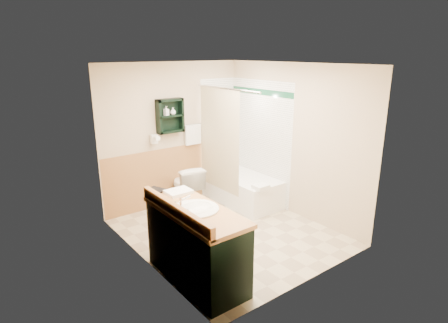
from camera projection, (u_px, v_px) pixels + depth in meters
The scene contains 25 objects.
floor at pixel (228, 233), 5.49m from camera, with size 3.00×3.00×0.00m, color #C9B992.
back_wall at pixel (173, 135), 6.30m from camera, with size 2.60×0.04×2.40m, color beige.
left_wall at pixel (140, 172), 4.38m from camera, with size 0.04×3.00×2.40m, color beige.
right_wall at pixel (294, 140), 5.91m from camera, with size 0.04×3.00×2.40m, color beige.
ceiling at pixel (229, 62), 4.80m from camera, with size 2.60×3.00×0.04m, color white.
wainscot_left at pixel (146, 225), 4.60m from camera, with size 2.98×2.98×1.00m, color #B9814B, non-canonical shape.
wainscot_back at pixel (175, 175), 6.48m from camera, with size 2.58×2.58×1.00m, color #B9814B, non-canonical shape.
mirror_frame at pixel (165, 157), 3.90m from camera, with size 1.30×1.30×1.00m, color brown, non-canonical shape.
mirror_glass at pixel (165, 157), 3.91m from camera, with size 1.20×1.20×0.90m, color white, non-canonical shape.
tile_right at pixel (260, 141), 6.51m from camera, with size 1.50×1.50×2.10m, color white, non-canonical shape.
tile_back at pixel (223, 136), 6.91m from camera, with size 0.95×0.95×2.10m, color white, non-canonical shape.
tile_accent at pixel (260, 92), 6.26m from camera, with size 1.50×1.50×0.10m, color #14482E, non-canonical shape.
wall_shelf at pixel (170, 116), 6.06m from camera, with size 0.45×0.15×0.55m, color black.
hair_dryer at pixel (154, 139), 6.00m from camera, with size 0.10×0.24×0.18m, color white, non-canonical shape.
towel_bar at pixel (192, 124), 6.41m from camera, with size 0.40×0.06×0.40m, color white, non-canonical shape.
curtain_rod at pixel (226, 88), 5.80m from camera, with size 0.03×0.03×1.60m, color silver.
shower_curtain at pixel (219, 140), 6.17m from camera, with size 1.05×1.05×1.70m, color beige, non-canonical shape.
vanity at pixel (196, 245), 4.26m from camera, with size 0.59×1.39×0.88m, color black.
bathtub at pixel (241, 188), 6.58m from camera, with size 0.72×1.50×0.48m, color white.
toilet at pixel (186, 187), 6.28m from camera, with size 0.42×0.75×0.74m, color white.
counter_towel at pixel (179, 192), 4.59m from camera, with size 0.30×0.24×0.04m, color white.
vanity_book at pixel (151, 184), 4.57m from camera, with size 0.17×0.02×0.23m, color black.
tub_towel at pixel (261, 187), 5.86m from camera, with size 0.23×0.19×0.07m, color white.
soap_bottle_a at pixel (166, 113), 6.00m from camera, with size 0.07×0.15×0.07m, color white.
soap_bottle_b at pixel (173, 112), 6.07m from camera, with size 0.09×0.12×0.09m, color white.
Camera 1 is at (-3.06, -3.91, 2.56)m, focal length 30.00 mm.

